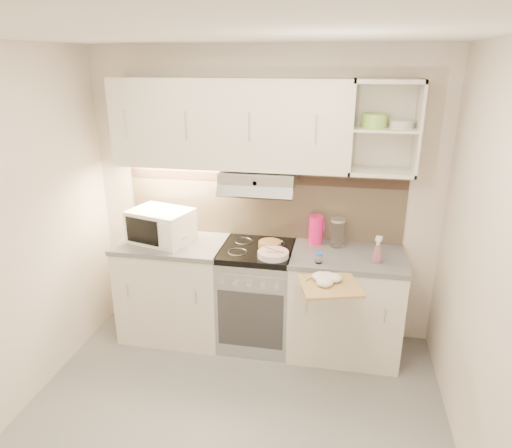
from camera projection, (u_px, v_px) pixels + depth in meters
The scene contains 17 objects.
ground at pixel (227, 432), 3.10m from camera, with size 3.00×3.00×0.00m, color gray.
room_shell at pixel (236, 186), 2.88m from camera, with size 3.04×2.84×2.52m.
base_cabinet_left at pixel (175, 290), 4.10m from camera, with size 0.90×0.60×0.86m, color silver.
worktop_left at pixel (172, 244), 3.95m from camera, with size 0.92×0.62×0.04m, color slate.
base_cabinet_right at pixel (344, 306), 3.83m from camera, with size 0.90×0.60×0.86m, color silver.
worktop_right at pixel (348, 257), 3.68m from camera, with size 0.92×0.62×0.04m, color slate.
electric_range at pixel (257, 295), 3.96m from camera, with size 0.60×0.60×0.90m.
microwave at pixel (161, 226), 3.90m from camera, with size 0.58×0.49×0.28m.
watering_can at pixel (173, 237), 3.83m from camera, with size 0.23×0.12×0.20m.
plate_stack at pixel (273, 254), 3.62m from camera, with size 0.25×0.25×0.05m.
bread_loaf at pixel (270, 244), 3.82m from camera, with size 0.19×0.19×0.05m, color olive.
pink_pitcher at pixel (316, 230), 3.87m from camera, with size 0.13×0.12×0.24m.
glass_jar at pixel (337, 232), 3.80m from camera, with size 0.13×0.13×0.24m.
spice_jar at pixel (319, 258), 3.51m from camera, with size 0.06×0.06×0.09m.
spray_bottle at pixel (377, 251), 3.51m from camera, with size 0.09×0.09×0.23m.
cutting_board at pixel (330, 286), 3.23m from camera, with size 0.41×0.37×0.02m, color tan.
dish_towel at pixel (326, 278), 3.25m from camera, with size 0.24×0.20×0.06m, color white, non-canonical shape.
Camera 1 is at (0.65, -2.35, 2.38)m, focal length 32.00 mm.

